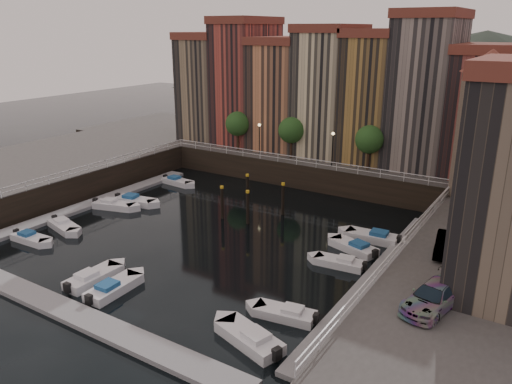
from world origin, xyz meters
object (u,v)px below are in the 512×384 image
Objects in this scene: corner_tower at (483,123)px; boat_left_2 at (113,205)px; car_c at (433,298)px; mooring_pilings at (250,200)px; boat_left_0 at (30,238)px; car_b at (447,245)px; gangway at (428,216)px; boat_left_1 at (64,226)px; car_a at (462,214)px.

corner_tower reaches higher than boat_left_2.
car_c is at bearing -85.43° from corner_tower.
mooring_pilings reaches higher than boat_left_0.
boat_left_0 is at bearing -128.67° from mooring_pilings.
mooring_pilings is 25.74m from car_c.
car_b is (20.56, -5.74, 2.06)m from mooring_pilings.
corner_tower is 1.66× the size of gangway.
corner_tower is at bearing 24.50° from mooring_pilings.
gangway is at bearing 44.42° from boat_left_1.
mooring_pilings is at bearing -155.50° from corner_tower.
corner_tower is 3.35× the size of car_a.
gangway is 1.80× the size of boat_left_1.
gangway is (-2.90, -4.50, -8.28)m from corner_tower.
corner_tower is at bearing 47.94° from boat_left_1.
car_b is 0.83× the size of car_c.
boat_left_2 is (-0.38, 10.24, 0.04)m from boat_left_0.
mooring_pilings is at bearing 48.75° from boat_left_0.
mooring_pilings is at bearing 172.48° from car_a.
boat_left_2 is 1.20× the size of car_a.
car_a reaches higher than gangway.
car_c is (1.44, -15.47, 0.05)m from car_a.
car_b is at bearing -86.97° from corner_tower.
car_a is at bearing 37.88° from boat_left_1.
mooring_pilings reaches higher than boat_left_1.
boat_left_1 is (0.07, 3.52, 0.02)m from boat_left_0.
gangway is 1.57× the size of mooring_pilings.
mooring_pilings is 21.12m from boat_left_0.
gangway is 11.04m from car_b.
gangway reaches higher than boat_left_1.
car_b is (33.73, 10.72, 3.38)m from boat_left_0.
boat_left_1 reaches higher than boat_left_0.
corner_tower reaches higher than mooring_pilings.
car_b is (33.66, 7.20, 3.36)m from boat_left_1.
boat_left_0 is 35.04m from car_c.
car_c is (21.60, -13.83, 2.10)m from mooring_pilings.
corner_tower reaches higher than boat_left_1.
boat_left_2 is (-33.33, -15.24, -9.82)m from corner_tower.
car_b reaches higher than boat_left_0.
boat_left_0 is 10.24m from boat_left_2.
boat_left_2 reaches higher than boat_left_1.
boat_left_2 is (-0.45, 6.72, 0.02)m from boat_left_1.
car_a is (3.29, -2.87, 1.78)m from gangway.
mooring_pilings is at bearing 160.01° from car_c.
car_c is at bearing -75.55° from gangway.
boat_left_1 is 0.94× the size of boat_left_2.
gangway reaches higher than boat_left_0.
car_b is at bearing 26.28° from boat_left_1.
boat_left_2 is (-13.55, -6.22, -1.28)m from mooring_pilings.
car_c reaches higher than boat_left_2.
gangway is at bearing 117.08° from car_c.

